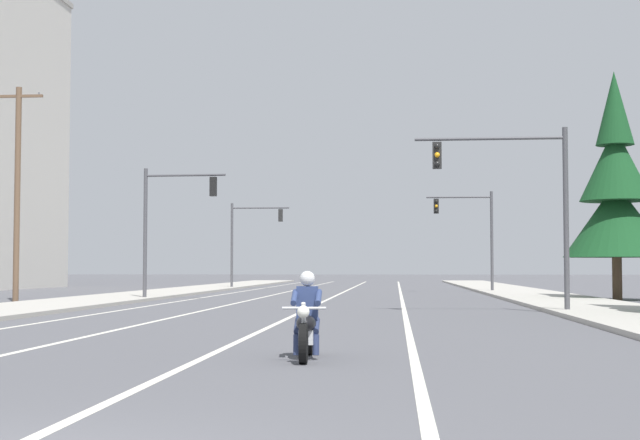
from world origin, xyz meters
TOP-DOWN VIEW (x-y plane):
  - lane_stripe_center at (-0.18, 45.00)m, footprint 0.16×100.00m
  - lane_stripe_left at (-3.73, 45.00)m, footprint 0.16×100.00m
  - lane_stripe_right at (3.34, 45.00)m, footprint 0.16×100.00m
  - lane_stripe_far_left at (-6.70, 45.00)m, footprint 0.16×100.00m
  - sidewalk_kerb_right at (10.26, 40.00)m, footprint 4.40×110.00m
  - sidewalk_kerb_left at (-10.26, 40.00)m, footprint 4.40×110.00m
  - motorcycle_with_rider at (1.56, 8.63)m, footprint 0.70×2.19m
  - traffic_signal_near_right at (7.24, 24.57)m, footprint 5.08×0.37m
  - traffic_signal_near_left at (-7.62, 36.05)m, footprint 3.94×0.41m
  - traffic_signal_mid_right at (7.81, 50.73)m, footprint 4.07×0.42m
  - traffic_signal_mid_left at (-7.60, 59.89)m, footprint 4.27×0.37m
  - utility_pole_left_near at (-13.70, 33.11)m, footprint 2.20×0.26m
  - conifer_tree_right_verge_far at (13.34, 37.55)m, footprint 4.90×4.90m

SIDE VIEW (x-z plane):
  - lane_stripe_center at x=-0.18m, z-range 0.00..0.01m
  - lane_stripe_left at x=-3.73m, z-range 0.00..0.01m
  - lane_stripe_right at x=3.34m, z-range 0.00..0.01m
  - lane_stripe_far_left at x=-6.70m, z-range 0.00..0.01m
  - sidewalk_kerb_right at x=10.26m, z-range 0.00..0.14m
  - sidewalk_kerb_left at x=-10.26m, z-range 0.00..0.14m
  - motorcycle_with_rider at x=1.56m, z-range -0.14..1.32m
  - traffic_signal_near_left at x=-7.62m, z-range 0.94..7.14m
  - traffic_signal_mid_right at x=7.81m, z-range 0.95..7.15m
  - traffic_signal_mid_left at x=-7.60m, z-range 0.96..7.16m
  - traffic_signal_near_right at x=7.24m, z-range 1.01..7.21m
  - conifer_tree_right_verge_far at x=13.34m, z-range -0.45..10.33m
  - utility_pole_left_near at x=-13.70m, z-range 0.21..9.78m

